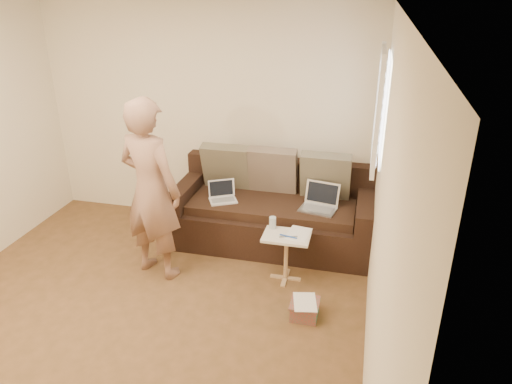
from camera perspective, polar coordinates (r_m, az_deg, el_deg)
floor at (r=4.45m, az=-14.93°, el=-15.51°), size 4.50×4.50×0.00m
ceiling at (r=3.49m, az=-19.71°, el=19.85°), size 4.50×4.50×0.00m
wall_back at (r=5.71m, az=-5.88°, el=8.94°), size 4.00×0.00×4.00m
wall_right at (r=3.30m, az=14.74°, el=-3.37°), size 0.00×4.50×4.50m
window_blinds at (r=4.58m, az=14.65°, el=9.68°), size 0.12×0.88×1.08m
sofa at (r=5.36m, az=1.98°, el=-1.98°), size 2.20×0.95×0.85m
pillow_left at (r=5.56m, az=-3.56°, el=3.05°), size 0.55×0.29×0.57m
pillow_mid at (r=5.43m, az=2.02°, el=2.59°), size 0.55×0.27×0.57m
pillow_right at (r=5.33m, az=8.29°, el=1.90°), size 0.55×0.28×0.57m
laptop_silver at (r=5.15m, az=7.38°, el=-2.15°), size 0.42×0.34×0.25m
laptop_white at (r=5.32m, az=-3.95°, el=-1.11°), size 0.36×0.33×0.22m
person at (r=4.71m, az=-12.46°, el=0.24°), size 0.77×0.62×1.84m
side_table at (r=4.79m, az=3.60°, el=-7.78°), size 0.46×0.32×0.50m
drinking_glass at (r=4.76m, az=2.00°, el=-3.68°), size 0.07×0.07×0.12m
scissors at (r=4.63m, az=3.88°, el=-5.34°), size 0.20×0.16×0.02m
paper_on_table at (r=4.70m, az=5.08°, el=-4.98°), size 0.25×0.33×0.00m
striped_box at (r=4.41m, az=5.82°, el=-13.76°), size 0.26×0.26×0.16m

